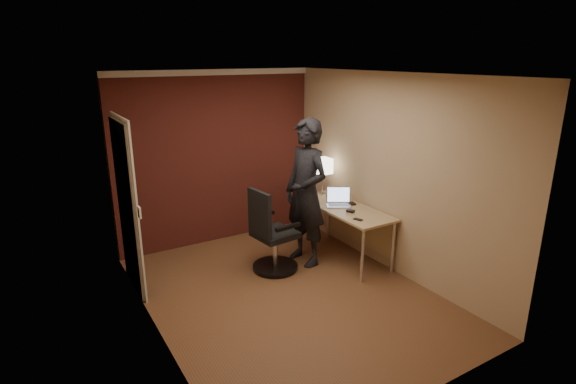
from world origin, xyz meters
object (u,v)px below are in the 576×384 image
at_px(wallet, 351,204).
at_px(person, 306,193).
at_px(mouse, 351,211).
at_px(desk_lamp, 323,166).
at_px(laptop, 338,200).
at_px(desk, 348,215).
at_px(phone, 358,219).
at_px(office_chair, 271,236).

xyz_separation_m(wallet, person, (-0.67, 0.12, 0.23)).
height_order(wallet, person, person).
bearing_deg(wallet, mouse, -131.10).
xyz_separation_m(desk_lamp, person, (-0.60, -0.48, -0.18)).
bearing_deg(laptop, wallet, -29.38).
relative_size(laptop, person, 0.22).
distance_m(desk, laptop, 0.25).
xyz_separation_m(laptop, phone, (-0.16, -0.61, -0.06)).
bearing_deg(person, laptop, 80.47).
relative_size(laptop, wallet, 3.79).
relative_size(desk, office_chair, 1.38).
bearing_deg(office_chair, wallet, -5.16).
distance_m(phone, office_chair, 1.12).
xyz_separation_m(laptop, person, (-0.51, 0.03, 0.17)).
xyz_separation_m(desk, desk_lamp, (0.02, 0.65, 0.55)).
bearing_deg(laptop, desk_lamp, 79.71).
bearing_deg(wallet, person, 170.10).
bearing_deg(desk, mouse, -123.23).
bearing_deg(person, phone, 22.81).
xyz_separation_m(mouse, phone, (-0.10, -0.27, -0.01)).
bearing_deg(desk, phone, -115.99).
height_order(mouse, wallet, mouse).
distance_m(wallet, person, 0.72).
relative_size(mouse, phone, 0.87).
distance_m(desk_lamp, person, 0.79).
relative_size(mouse, person, 0.05).
distance_m(desk, desk_lamp, 0.85).
bearing_deg(mouse, laptop, 55.53).
bearing_deg(mouse, person, 116.39).
relative_size(desk_lamp, phone, 4.65).
bearing_deg(desk_lamp, office_chair, -156.78).
bearing_deg(phone, laptop, 56.82).
xyz_separation_m(desk, mouse, (-0.13, -0.20, 0.14)).
xyz_separation_m(desk_lamp, wallet, (0.07, -0.60, -0.41)).
relative_size(office_chair, person, 0.56).
height_order(mouse, office_chair, office_chair).
bearing_deg(phone, desk, 45.21).
relative_size(desk_lamp, person, 0.28).
distance_m(desk_lamp, phone, 1.22).
height_order(mouse, person, person).
bearing_deg(wallet, laptop, 150.62).
xyz_separation_m(desk, phone, (-0.23, -0.47, 0.13)).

